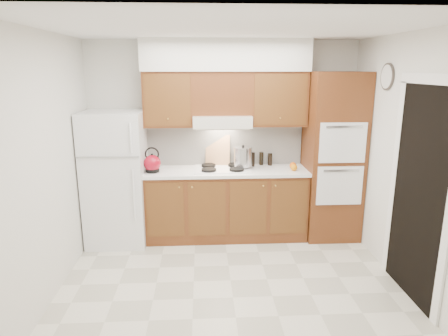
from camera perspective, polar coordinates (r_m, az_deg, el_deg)
name	(u,v)px	position (r m, az deg, el deg)	size (l,w,h in m)	color
floor	(231,280)	(4.51, 0.95, -15.76)	(3.60, 3.60, 0.00)	beige
ceiling	(232,29)	(3.92, 1.11, 19.30)	(3.60, 3.60, 0.00)	white
wall_back	(223,139)	(5.49, -0.14, 4.21)	(3.60, 0.02, 2.60)	silver
wall_left	(49,167)	(4.28, -23.75, 0.15)	(0.02, 3.00, 2.60)	silver
wall_right	(405,162)	(4.52, 24.40, 0.77)	(0.02, 3.00, 2.60)	silver
fridge	(116,178)	(5.34, -15.15, -1.41)	(0.75, 0.72, 1.72)	white
base_cabinets	(226,204)	(5.41, 0.30, -5.24)	(2.11, 0.60, 0.90)	brown
countertop	(226,171)	(5.27, 0.32, -0.44)	(2.13, 0.62, 0.04)	white
backsplash	(225,145)	(5.49, 0.13, 3.37)	(2.11, 0.03, 0.56)	white
oven_cabinet	(333,157)	(5.48, 15.26, 1.56)	(0.70, 0.65, 2.20)	brown
upper_cab_left	(168,99)	(5.26, -7.95, 9.69)	(0.63, 0.33, 0.70)	brown
upper_cab_right	(278,99)	(5.34, 7.75, 9.76)	(0.73, 0.33, 0.70)	brown
range_hood	(222,121)	(5.22, -0.28, 6.75)	(0.75, 0.45, 0.15)	silver
upper_cab_over_hood	(222,93)	(5.25, -0.32, 10.63)	(0.75, 0.33, 0.55)	brown
soffit	(226,55)	(5.23, 0.25, 15.83)	(2.13, 0.36, 0.40)	silver
cooktop	(222,169)	(5.28, -0.24, -0.12)	(0.74, 0.50, 0.01)	white
doorway	(419,196)	(4.28, 26.04, -3.58)	(0.02, 0.90, 2.10)	black
wall_clock	(387,77)	(4.91, 22.30, 11.99)	(0.30, 0.30, 0.02)	#3F3833
kettle	(152,163)	(5.19, -10.20, 0.67)	(0.22, 0.22, 0.22)	maroon
cutting_board	(218,151)	(5.46, -0.91, 2.46)	(0.33, 0.02, 0.44)	tan
stock_pot	(243,157)	(5.30, 2.72, 1.59)	(0.24, 0.24, 0.25)	#B2B3B7
condiment_a	(253,159)	(5.43, 4.13, 1.23)	(0.05, 0.05, 0.19)	black
condiment_b	(261,158)	(5.52, 5.35, 1.37)	(0.06, 0.06, 0.18)	black
condiment_c	(270,159)	(5.52, 6.59, 1.24)	(0.06, 0.06, 0.17)	black
orange_near	(293,166)	(5.37, 9.81, 0.34)	(0.09, 0.09, 0.09)	orange
orange_far	(294,168)	(5.27, 9.97, 0.06)	(0.09, 0.09, 0.09)	#FF970D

